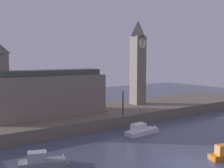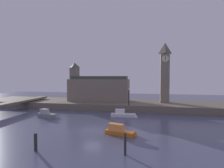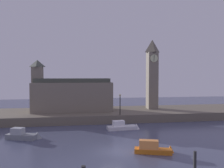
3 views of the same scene
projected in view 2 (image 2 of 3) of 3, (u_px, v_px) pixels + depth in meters
name	position (u px, v px, depth m)	size (l,w,h in m)	color
ground_plane	(92.00, 130.00, 26.63)	(120.00, 120.00, 0.00)	#474C66
far_embankment	(117.00, 105.00, 46.18)	(70.00, 12.00, 1.50)	#6B6051
clock_tower	(165.00, 72.00, 44.51)	(2.27, 2.31, 14.42)	slate
parliament_hall	(97.00, 88.00, 47.59)	(15.43, 5.13, 9.95)	slate
streetlamp	(129.00, 95.00, 40.08)	(0.36, 0.36, 3.68)	black
mooring_post_left	(36.00, 142.00, 19.09)	(0.33, 0.33, 1.86)	#2D2D2D
mooring_post_right	(125.00, 144.00, 18.08)	(0.25, 0.25, 2.18)	#2D2D2D
boat_ferry_white	(126.00, 114.00, 35.56)	(5.40, 1.90, 1.68)	silver
boat_cruiser_grey	(49.00, 114.00, 35.24)	(5.02, 2.74, 1.66)	gray
boat_patrol_orange	(122.00, 131.00, 24.36)	(4.69, 2.22, 1.67)	orange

